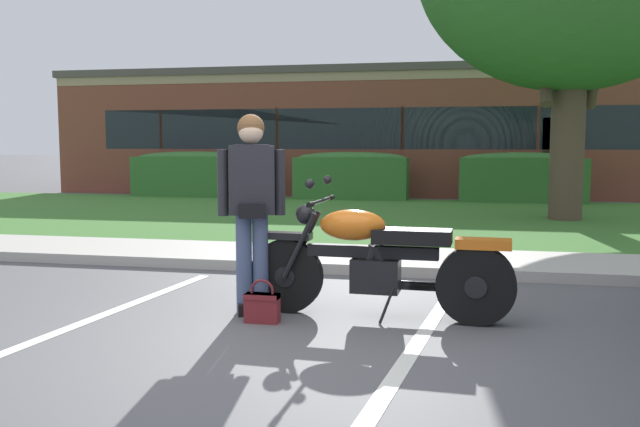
{
  "coord_description": "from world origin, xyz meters",
  "views": [
    {
      "loc": [
        1.29,
        -4.62,
        1.46
      ],
      "look_at": [
        0.05,
        1.18,
        0.85
      ],
      "focal_mm": 38.37,
      "sensor_mm": 36.0,
      "label": 1
    }
  ],
  "objects_px": {
    "motorcycle": "(389,262)",
    "handbag": "(262,305)",
    "hedge_center_left": "(351,175)",
    "brick_building": "(418,134)",
    "hedge_center_right": "(522,177)",
    "rider_person": "(252,199)",
    "hedge_left": "(196,174)"
  },
  "relations": [
    {
      "from": "handbag",
      "to": "brick_building",
      "type": "distance_m",
      "value": 18.73
    },
    {
      "from": "rider_person",
      "to": "brick_building",
      "type": "height_order",
      "value": "brick_building"
    },
    {
      "from": "handbag",
      "to": "hedge_center_left",
      "type": "height_order",
      "value": "hedge_center_left"
    },
    {
      "from": "hedge_center_right",
      "to": "brick_building",
      "type": "bearing_deg",
      "value": 113.46
    },
    {
      "from": "hedge_center_right",
      "to": "rider_person",
      "type": "bearing_deg",
      "value": -105.12
    },
    {
      "from": "motorcycle",
      "to": "hedge_center_left",
      "type": "xyz_separation_m",
      "value": [
        -2.22,
        11.44,
        0.17
      ]
    },
    {
      "from": "motorcycle",
      "to": "hedge_left",
      "type": "bearing_deg",
      "value": 119.13
    },
    {
      "from": "hedge_center_right",
      "to": "brick_building",
      "type": "height_order",
      "value": "brick_building"
    },
    {
      "from": "motorcycle",
      "to": "handbag",
      "type": "xyz_separation_m",
      "value": [
        -0.99,
        -0.35,
        -0.34
      ]
    },
    {
      "from": "motorcycle",
      "to": "handbag",
      "type": "relative_size",
      "value": 6.23
    },
    {
      "from": "hedge_left",
      "to": "brick_building",
      "type": "xyz_separation_m",
      "value": [
        5.34,
        6.86,
        1.13
      ]
    },
    {
      "from": "hedge_center_right",
      "to": "handbag",
      "type": "bearing_deg",
      "value": -103.99
    },
    {
      "from": "handbag",
      "to": "hedge_center_left",
      "type": "distance_m",
      "value": 11.86
    },
    {
      "from": "hedge_center_right",
      "to": "brick_building",
      "type": "distance_m",
      "value": 7.57
    },
    {
      "from": "rider_person",
      "to": "hedge_left",
      "type": "xyz_separation_m",
      "value": [
        -5.21,
        11.51,
        -0.34
      ]
    },
    {
      "from": "motorcycle",
      "to": "brick_building",
      "type": "height_order",
      "value": "brick_building"
    },
    {
      "from": "hedge_left",
      "to": "brick_building",
      "type": "bearing_deg",
      "value": 52.14
    },
    {
      "from": "brick_building",
      "to": "hedge_center_right",
      "type": "bearing_deg",
      "value": -66.54
    },
    {
      "from": "hedge_left",
      "to": "brick_building",
      "type": "distance_m",
      "value": 8.77
    },
    {
      "from": "hedge_center_left",
      "to": "brick_building",
      "type": "bearing_deg",
      "value": 80.26
    },
    {
      "from": "rider_person",
      "to": "hedge_center_right",
      "type": "distance_m",
      "value": 11.92
    },
    {
      "from": "hedge_center_left",
      "to": "hedge_left",
      "type": "bearing_deg",
      "value": 180.0
    },
    {
      "from": "rider_person",
      "to": "handbag",
      "type": "height_order",
      "value": "rider_person"
    },
    {
      "from": "hedge_center_right",
      "to": "hedge_left",
      "type": "bearing_deg",
      "value": 180.0
    },
    {
      "from": "brick_building",
      "to": "hedge_center_left",
      "type": "bearing_deg",
      "value": -99.74
    },
    {
      "from": "hedge_center_right",
      "to": "hedge_center_left",
      "type": "bearing_deg",
      "value": -180.0
    },
    {
      "from": "rider_person",
      "to": "hedge_center_left",
      "type": "distance_m",
      "value": 11.56
    },
    {
      "from": "handbag",
      "to": "hedge_left",
      "type": "distance_m",
      "value": 12.97
    },
    {
      "from": "handbag",
      "to": "brick_building",
      "type": "relative_size",
      "value": 0.02
    },
    {
      "from": "handbag",
      "to": "hedge_center_right",
      "type": "height_order",
      "value": "hedge_center_right"
    },
    {
      "from": "handbag",
      "to": "rider_person",
      "type": "bearing_deg",
      "value": 121.16
    },
    {
      "from": "motorcycle",
      "to": "hedge_center_left",
      "type": "distance_m",
      "value": 11.65
    }
  ]
}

